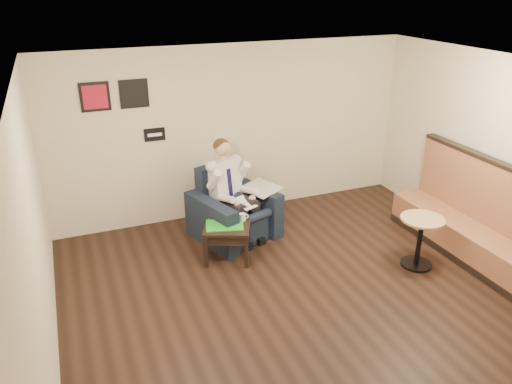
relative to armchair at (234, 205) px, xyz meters
name	(u,v)px	position (x,y,z in m)	size (l,w,h in m)	color
ground	(318,306)	(0.34, -2.11, -0.53)	(6.00, 6.00, 0.00)	black
wall_back	(234,131)	(0.34, 0.89, 0.87)	(6.00, 0.02, 2.80)	#F0E6C4
wall_left	(36,254)	(-2.66, -2.11, 0.87)	(0.02, 6.00, 2.80)	#F0E6C4
ceiling	(332,77)	(0.34, -2.11, 2.27)	(6.00, 6.00, 0.02)	white
seating_sign	(155,135)	(-0.96, 0.88, 0.97)	(0.32, 0.02, 0.20)	black
art_print_left	(95,97)	(-1.76, 0.88, 1.62)	(0.42, 0.03, 0.42)	#B0152E
art_print_right	(134,94)	(-1.21, 0.88, 1.62)	(0.42, 0.03, 0.42)	black
armchair	(234,205)	(0.00, 0.00, 0.00)	(1.09, 1.09, 1.05)	black
seated_man	(240,196)	(0.04, -0.13, 0.19)	(0.69, 1.03, 1.44)	silver
lap_papers	(245,203)	(0.08, -0.24, 0.12)	(0.24, 0.34, 0.01)	white
newspaper	(261,188)	(0.45, 0.03, 0.19)	(0.46, 0.57, 0.01)	silver
side_table	(228,241)	(-0.31, -0.57, -0.27)	(0.63, 0.63, 0.52)	black
green_folder	(225,225)	(-0.35, -0.58, 0.00)	(0.52, 0.37, 0.01)	green
coffee_mug	(242,217)	(-0.06, -0.53, 0.04)	(0.09, 0.09, 0.11)	white
smartphone	(232,219)	(-0.18, -0.43, -0.01)	(0.16, 0.08, 0.01)	black
banquette	(474,211)	(2.93, -1.81, 0.17)	(0.65, 2.72, 1.39)	brown
cafe_table	(419,242)	(2.07, -1.78, -0.16)	(0.59, 0.59, 0.73)	tan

